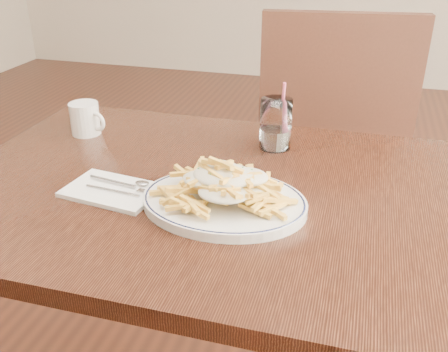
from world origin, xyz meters
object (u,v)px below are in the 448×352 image
(water_glass, at_px, (276,127))
(loaded_fries, at_px, (224,181))
(chair_far, at_px, (330,141))
(fries_plate, at_px, (224,202))
(table, at_px, (219,216))
(coffee_mug, at_px, (86,119))

(water_glass, bearing_deg, loaded_fries, -97.55)
(chair_far, xyz_separation_m, fries_plate, (-0.16, -0.80, 0.18))
(loaded_fries, height_order, water_glass, water_glass)
(chair_far, bearing_deg, water_glass, -103.32)
(chair_far, distance_m, fries_plate, 0.83)
(table, xyz_separation_m, loaded_fries, (0.04, -0.08, 0.14))
(table, height_order, water_glass, water_glass)
(table, relative_size, loaded_fries, 5.06)
(fries_plate, height_order, coffee_mug, coffee_mug)
(fries_plate, relative_size, coffee_mug, 3.77)
(coffee_mug, bearing_deg, loaded_fries, -30.65)
(table, distance_m, chair_far, 0.74)
(table, distance_m, loaded_fries, 0.17)
(chair_far, distance_m, loaded_fries, 0.84)
(table, relative_size, water_glass, 6.94)
(table, xyz_separation_m, water_glass, (0.08, 0.24, 0.13))
(chair_far, relative_size, coffee_mug, 9.55)
(chair_far, height_order, coffee_mug, chair_far)
(loaded_fries, distance_m, water_glass, 0.32)
(fries_plate, height_order, loaded_fries, loaded_fries)
(fries_plate, bearing_deg, water_glass, 82.45)
(water_glass, bearing_deg, coffee_mug, -174.59)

